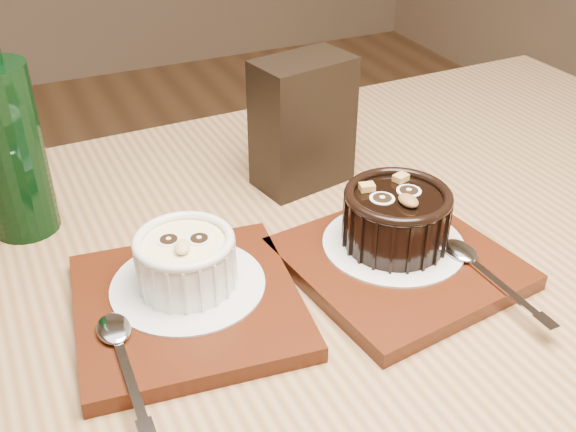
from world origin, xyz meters
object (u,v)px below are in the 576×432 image
Objects in this scene: ramekin_white at (185,259)px; ramekin_dark at (396,215)px; tray_left at (188,305)px; table at (315,380)px; green_bottle at (8,144)px; tray_right at (398,263)px; condiment_stand at (303,123)px.

ramekin_dark reaches higher than ramekin_white.
ramekin_dark is (0.20, -0.00, 0.04)m from tray_left.
table is 6.79× the size of tray_left.
tray_left is at bearing -60.91° from green_bottle.
tray_right is 0.19m from condiment_stand.
ramekin_white reaches higher than tray_left.
ramekin_white is 0.23m from condiment_stand.
green_bottle is at bearing 174.08° from condiment_stand.
ramekin_white is 0.19m from ramekin_dark.
tray_right is at bearing -87.32° from condiment_stand.
condiment_stand is at bearing 67.84° from table.
tray_left is (-0.10, 0.04, 0.10)m from table.
ramekin_white is 0.59× the size of condiment_stand.
ramekin_white is 0.46× the size of tray_right.
ramekin_white is (-0.10, 0.05, 0.13)m from table.
ramekin_dark is 0.17m from condiment_stand.
ramekin_white is at bearing 69.89° from tray_left.
ramekin_dark is (0.01, 0.02, 0.04)m from tray_right.
condiment_stand is (-0.01, 0.18, 0.06)m from tray_right.
table is 8.72× the size of condiment_stand.
ramekin_white is 0.19m from tray_right.
table is at bearing -112.16° from condiment_stand.
tray_right is at bearing 8.95° from ramekin_white.
ramekin_white is at bearing -57.29° from green_bottle.
ramekin_white is 0.87× the size of ramekin_dark.
green_bottle is at bearing 144.26° from tray_right.
ramekin_dark is at bearing 73.68° from tray_right.
tray_right is (0.18, -0.04, -0.04)m from ramekin_white.
condiment_stand is 0.29m from green_bottle.
tray_right reaches higher than table.
tray_left is 1.29× the size of condiment_stand.
condiment_stand is 0.59× the size of green_bottle.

